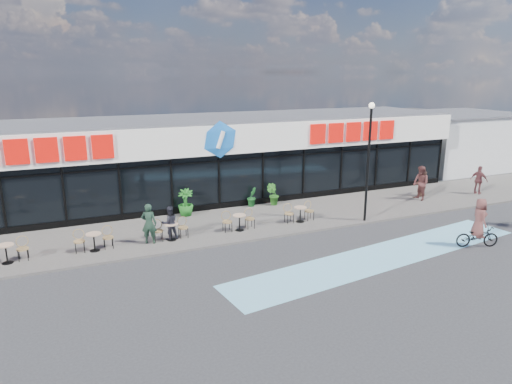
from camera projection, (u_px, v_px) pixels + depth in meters
ground at (277, 258)px, 17.97m from camera, size 120.00×120.00×0.00m
sidewalk at (236, 223)px, 21.96m from camera, size 44.00×5.00×0.10m
bike_lane at (384, 256)px, 18.15m from camera, size 14.17×4.13×0.01m
building at (203, 158)px, 26.20m from camera, size 30.60×6.57×4.75m
neighbour_building at (456, 140)px, 35.01m from camera, size 9.20×7.20×4.11m
lamp_post at (369, 153)px, 21.36m from camera, size 0.28×0.28×5.66m
bistro_set_1 at (6, 251)px, 17.19m from camera, size 1.54×0.62×0.90m
bistro_set_2 at (94, 239)px, 18.38m from camera, size 1.54×0.62×0.90m
bistro_set_3 at (171, 229)px, 19.57m from camera, size 1.54×0.62×0.90m
bistro_set_4 at (239, 220)px, 20.76m from camera, size 1.54×0.62×0.90m
bistro_set_5 at (299, 212)px, 21.95m from camera, size 1.54×0.62×0.90m
potted_plant_left at (186, 202)px, 22.80m from camera, size 0.94×0.94×1.36m
potted_plant_mid at (273, 194)px, 24.68m from camera, size 0.82×0.80×1.16m
potted_plant_right at (252, 197)px, 24.46m from camera, size 0.72×0.72×1.03m
patron_left at (149, 224)px, 19.02m from camera, size 0.74×0.63×1.73m
patron_right at (170, 223)px, 19.52m from camera, size 0.73×0.58×1.48m
pedestrian_a at (421, 183)px, 25.53m from camera, size 0.78×0.98×1.93m
pedestrian_b at (479, 180)px, 26.84m from camera, size 0.73×1.06×1.67m
pedestrian_c at (422, 183)px, 26.44m from camera, size 1.49×1.03×1.55m
cyclist_a at (478, 229)px, 18.92m from camera, size 1.87×1.20×2.10m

